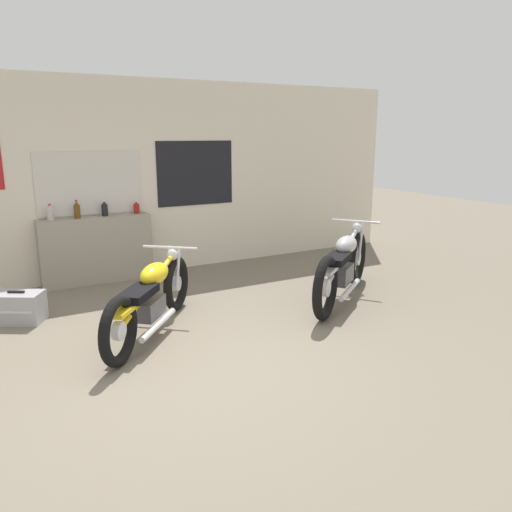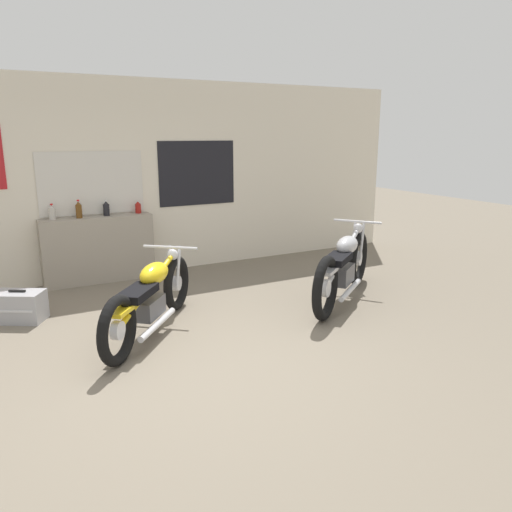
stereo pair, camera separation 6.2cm
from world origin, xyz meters
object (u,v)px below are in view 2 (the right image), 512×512
(motorcycle_yellow, at_px, (151,297))
(motorcycle_silver, at_px, (344,267))
(hard_case_silver, at_px, (19,306))
(bottle_left_center, at_px, (79,210))
(bottle_leftmost, at_px, (52,213))
(bottle_center, at_px, (106,209))
(bottle_right_center, at_px, (138,207))

(motorcycle_yellow, distance_m, motorcycle_silver, 2.43)
(motorcycle_yellow, bearing_deg, motorcycle_silver, -2.14)
(hard_case_silver, bearing_deg, bottle_left_center, 52.09)
(bottle_leftmost, distance_m, motorcycle_silver, 3.88)
(motorcycle_yellow, height_order, hard_case_silver, motorcycle_yellow)
(bottle_center, relative_size, bottle_right_center, 1.20)
(bottle_center, bearing_deg, bottle_right_center, 2.34)
(hard_case_silver, bearing_deg, motorcycle_yellow, -41.04)
(bottle_leftmost, xyz_separation_m, motorcycle_silver, (3.06, -2.31, -0.58))
(bottle_left_center, bearing_deg, bottle_center, 3.33)
(bottle_right_center, bearing_deg, bottle_center, -177.66)
(bottle_leftmost, xyz_separation_m, bottle_center, (0.70, -0.00, 0.00))
(bottle_left_center, relative_size, hard_case_silver, 0.40)
(hard_case_silver, bearing_deg, bottle_center, 42.83)
(bottle_leftmost, relative_size, bottle_right_center, 1.16)
(bottle_leftmost, xyz_separation_m, hard_case_silver, (-0.56, -1.18, -0.85))
(bottle_right_center, relative_size, hard_case_silver, 0.30)
(bottle_leftmost, distance_m, bottle_right_center, 1.16)
(bottle_left_center, bearing_deg, bottle_right_center, 2.79)
(bottle_leftmost, distance_m, bottle_left_center, 0.34)
(bottle_left_center, xyz_separation_m, bottle_center, (0.37, 0.02, -0.01))
(bottle_leftmost, relative_size, motorcycle_yellow, 0.13)
(motorcycle_yellow, bearing_deg, bottle_left_center, 97.84)
(bottle_right_center, height_order, hard_case_silver, bottle_right_center)
(bottle_left_center, distance_m, motorcycle_silver, 3.61)
(bottle_leftmost, bearing_deg, motorcycle_yellow, -73.99)
(bottle_right_center, distance_m, motorcycle_silver, 3.06)
(bottle_center, bearing_deg, bottle_left_center, -176.67)
(bottle_left_center, bearing_deg, hard_case_silver, -127.91)
(bottle_left_center, xyz_separation_m, hard_case_silver, (-0.90, -1.15, -0.86))
(bottle_leftmost, distance_m, bottle_center, 0.70)
(bottle_right_center, distance_m, hard_case_silver, 2.25)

